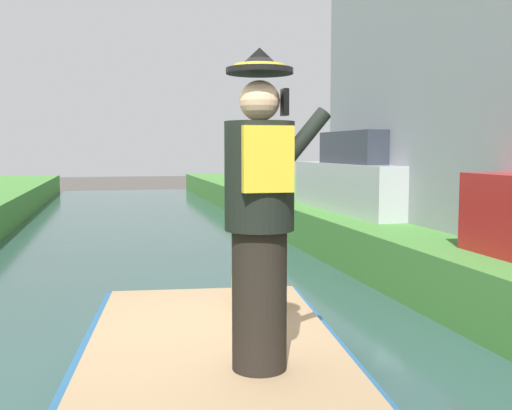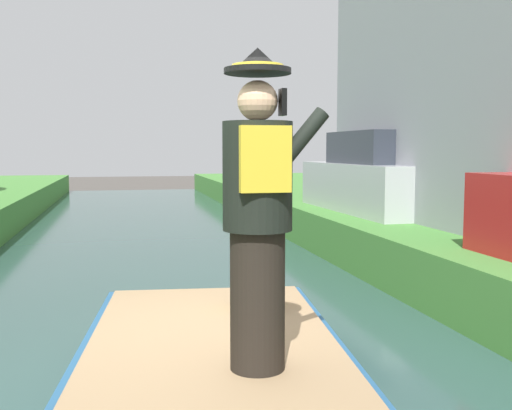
# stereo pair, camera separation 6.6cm
# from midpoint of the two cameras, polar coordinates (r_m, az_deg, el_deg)

# --- Properties ---
(person_pirate) EXTENTS (0.61, 0.42, 1.85)m
(person_pirate) POSITION_cam_midpoint_polar(r_m,az_deg,el_deg) (3.43, -0.13, -0.65)
(person_pirate) COLOR black
(person_pirate) RESTS_ON boat
(parrot_plush) EXTENTS (0.36, 0.35, 0.57)m
(parrot_plush) POSITION_cam_midpoint_polar(r_m,az_deg,el_deg) (4.90, -0.60, -6.90)
(parrot_plush) COLOR blue
(parrot_plush) RESTS_ON boat
(parked_car_silver) EXTENTS (1.80, 4.04, 1.50)m
(parked_car_silver) POSITION_cam_midpoint_polar(r_m,az_deg,el_deg) (11.62, 10.91, 2.57)
(parked_car_silver) COLOR #B7B7BC
(parked_car_silver) RESTS_ON grass_bank_far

